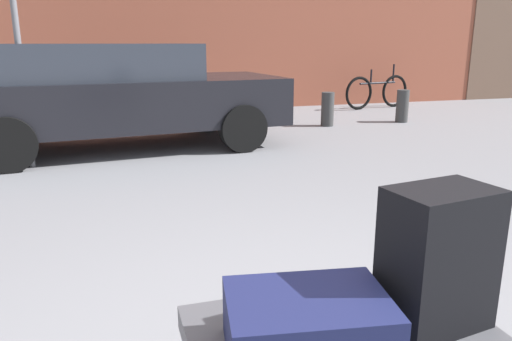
{
  "coord_description": "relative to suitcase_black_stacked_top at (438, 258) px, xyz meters",
  "views": [
    {
      "loc": [
        -0.82,
        -1.52,
        1.44
      ],
      "look_at": [
        0.0,
        1.2,
        0.69
      ],
      "focal_mm": 34.32,
      "sensor_mm": 36.0,
      "label": 1
    }
  ],
  "objects": [
    {
      "name": "suitcase_black_stacked_top",
      "position": [
        0.0,
        0.0,
        0.0
      ],
      "size": [
        0.45,
        0.32,
        0.57
      ],
      "primitive_type": "cube",
      "rotation": [
        0.0,
        0.0,
        0.15
      ],
      "color": "black",
      "rests_on": "luggage_cart"
    },
    {
      "name": "suitcase_navy_front_left",
      "position": [
        -0.56,
        -0.05,
        -0.17
      ],
      "size": [
        0.63,
        0.49,
        0.23
      ],
      "primitive_type": "cube",
      "rotation": [
        0.0,
        0.0,
        -0.15
      ],
      "color": "#191E47",
      "rests_on": "luggage_cart"
    },
    {
      "name": "parked_car",
      "position": [
        -1.04,
        5.5,
        0.14
      ],
      "size": [
        4.45,
        2.24,
        1.42
      ],
      "color": "black",
      "rests_on": "ground_plane"
    },
    {
      "name": "bicycle_leaning",
      "position": [
        4.57,
        8.27,
        -0.25
      ],
      "size": [
        1.74,
        0.42,
        0.96
      ],
      "color": "black",
      "rests_on": "ground_plane"
    },
    {
      "name": "bollard_kerb_near",
      "position": [
        2.49,
        6.38,
        -0.33
      ],
      "size": [
        0.22,
        0.22,
        0.59
      ],
      "primitive_type": "cylinder",
      "color": "#383838",
      "rests_on": "ground_plane"
    },
    {
      "name": "bollard_kerb_mid",
      "position": [
        4.0,
        6.38,
        -0.33
      ],
      "size": [
        0.22,
        0.22,
        0.59
      ],
      "primitive_type": "cylinder",
      "color": "#383838",
      "rests_on": "ground_plane"
    },
    {
      "name": "no_parking_sign",
      "position": [
        -2.11,
        4.69,
        0.89
      ],
      "size": [
        0.5,
        0.07,
        2.45
      ],
      "color": "slate",
      "rests_on": "ground_plane"
    }
  ]
}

